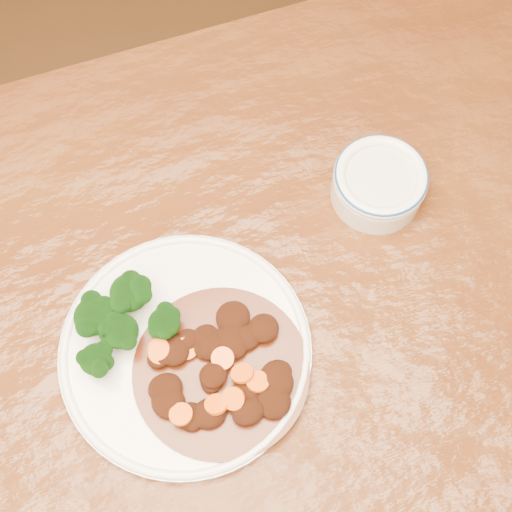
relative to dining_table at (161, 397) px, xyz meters
name	(u,v)px	position (x,y,z in m)	size (l,w,h in m)	color
ground	(200,466)	(0.00, 0.00, -0.67)	(4.00, 4.00, 0.00)	#4A2D12
dining_table	(161,397)	(0.00, 0.00, 0.00)	(1.55, 0.98, 0.75)	#522A0E
dinner_plate	(185,351)	(0.05, 0.02, 0.09)	(0.28, 0.28, 0.02)	white
broccoli_florets	(119,320)	(-0.01, 0.07, 0.12)	(0.12, 0.10, 0.05)	#7CA254
mince_stew	(222,368)	(0.08, -0.02, 0.10)	(0.19, 0.19, 0.03)	#4D1908
dip_bowl	(379,183)	(0.33, 0.12, 0.11)	(0.11, 0.11, 0.05)	white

